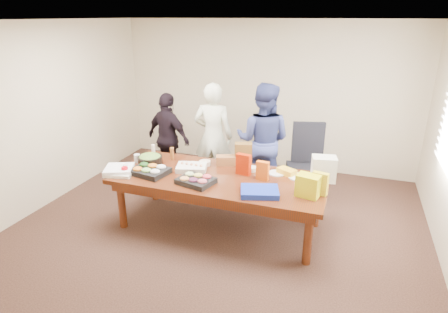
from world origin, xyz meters
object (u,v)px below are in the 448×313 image
at_px(conference_table, 219,202).
at_px(person_center, 213,137).
at_px(office_chair, 304,166).
at_px(person_right, 263,141).
at_px(sheet_cake, 192,168).
at_px(salad_bowl, 150,160).

distance_m(conference_table, person_center, 1.42).
xyz_separation_m(office_chair, person_center, (-1.51, 0.06, 0.30)).
xyz_separation_m(person_right, sheet_cake, (-0.73, -1.11, -0.12)).
height_order(sheet_cake, salad_bowl, salad_bowl).
xyz_separation_m(sheet_cake, salad_bowl, (-0.66, 0.02, 0.02)).
relative_size(person_right, sheet_cake, 4.50).
distance_m(person_center, salad_bowl, 1.23).
bearing_deg(person_right, salad_bowl, 39.36).
bearing_deg(person_center, conference_table, 108.25).
bearing_deg(conference_table, person_right, 76.46).
relative_size(person_center, salad_bowl, 5.02).
bearing_deg(conference_table, sheet_cake, 168.51).
relative_size(conference_table, sheet_cake, 6.94).
height_order(person_center, person_right, person_right).
relative_size(person_center, person_right, 0.98).
bearing_deg(office_chair, person_right, 160.89).
height_order(conference_table, person_right, person_right).
distance_m(office_chair, salad_bowl, 2.32).
bearing_deg(salad_bowl, person_right, 38.34).
bearing_deg(sheet_cake, conference_table, -27.34).
distance_m(conference_table, salad_bowl, 1.18).
relative_size(conference_table, salad_bowl, 7.94).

